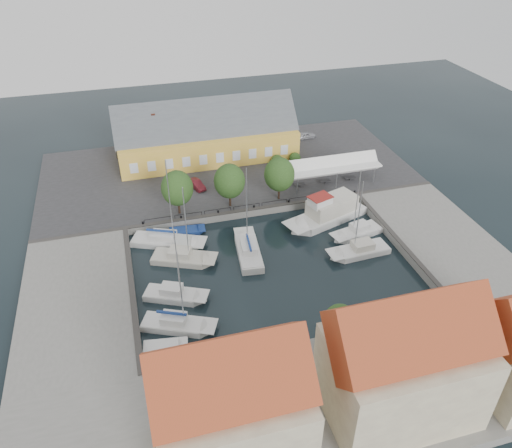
{
  "coord_description": "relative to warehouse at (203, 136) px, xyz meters",
  "views": [
    {
      "loc": [
        -14.35,
        -45.21,
        37.2
      ],
      "look_at": [
        0.0,
        6.0,
        1.5
      ],
      "focal_mm": 35.0,
      "sensor_mm": 36.0,
      "label": 1
    }
  ],
  "objects": [
    {
      "name": "townhouses",
      "position": [
        4.52,
        -51.6,
        1.4
      ],
      "size": [
        36.3,
        8.5,
        12.0
      ],
      "color": "beige",
      "rests_on": "south_bank"
    },
    {
      "name": "west_boat_b",
      "position": [
        -7.44,
        -25.49,
        -4.17
      ],
      "size": [
        8.19,
        5.59,
        10.81
      ],
      "color": "beige",
      "rests_on": "ground"
    },
    {
      "name": "quay_edge_fittings",
      "position": [
        2.62,
        -23.61,
        -3.37
      ],
      "size": [
        56.0,
        24.72,
        0.4
      ],
      "color": "#383533",
      "rests_on": "north_quay"
    },
    {
      "name": "west_boat_d",
      "position": [
        -9.65,
        -36.34,
        -4.16
      ],
      "size": [
        7.92,
        5.28,
        10.47
      ],
      "color": "silver",
      "rests_on": "ground"
    },
    {
      "name": "west_boat_c",
      "position": [
        -9.29,
        -31.81,
        -4.17
      ],
      "size": [
        7.31,
        5.01,
        9.78
      ],
      "color": "silver",
      "rests_on": "ground"
    },
    {
      "name": "ground",
      "position": [
        2.6,
        -28.36,
        -4.43
      ],
      "size": [
        140.0,
        140.0,
        0.0
      ],
      "primitive_type": "plane",
      "color": "black",
      "rests_on": "ground"
    },
    {
      "name": "warehouse",
      "position": [
        0.0,
        0.0,
        0.0
      ],
      "size": [
        28.56,
        14.0,
        9.55
      ],
      "color": "gold",
      "rests_on": "north_quay"
    },
    {
      "name": "quay_trees",
      "position": [
        0.6,
        -16.36,
        0.45
      ],
      "size": [
        18.2,
        4.2,
        6.3
      ],
      "color": "black",
      "rests_on": "north_quay"
    },
    {
      "name": "car_silver",
      "position": [
        18.42,
        1.89,
        -2.83
      ],
      "size": [
        3.7,
        1.91,
        1.2
      ],
      "primitive_type": "imported",
      "rotation": [
        0.0,
        0.0,
        1.71
      ],
      "color": "#B8BAC0",
      "rests_on": "north_quay"
    },
    {
      "name": "launch_sw",
      "position": [
        -11.26,
        -38.83,
        -4.34
      ],
      "size": [
        4.53,
        2.25,
        0.98
      ],
      "color": "silver",
      "rests_on": "ground"
    },
    {
      "name": "trawler",
      "position": [
        12.81,
        -21.83,
        -3.41
      ],
      "size": [
        12.53,
        7.2,
        5.0
      ],
      "color": "silver",
      "rests_on": "ground"
    },
    {
      "name": "launch_nw",
      "position": [
        -6.07,
        -19.7,
        -4.34
      ],
      "size": [
        4.83,
        2.23,
        0.88
      ],
      "color": "navy",
      "rests_on": "ground"
    },
    {
      "name": "tent_canopy",
      "position": [
        16.6,
        -13.86,
        -0.74
      ],
      "size": [
        14.0,
        4.0,
        2.83
      ],
      "color": "white",
      "rests_on": "north_quay"
    },
    {
      "name": "east_boat_b",
      "position": [
        13.7,
        -29.89,
        -4.17
      ],
      "size": [
        8.04,
        3.03,
        10.83
      ],
      "color": "silver",
      "rests_on": "ground"
    },
    {
      "name": "center_sailboat",
      "position": [
        0.5,
        -26.36,
        -4.06
      ],
      "size": [
        3.51,
        8.93,
        12.02
      ],
      "color": "silver",
      "rests_on": "ground"
    },
    {
      "name": "east_boat_a",
      "position": [
        15.13,
        -26.16,
        -4.17
      ],
      "size": [
        7.36,
        3.82,
        10.22
      ],
      "color": "silver",
      "rests_on": "ground"
    },
    {
      "name": "west_boat_a",
      "position": [
        -8.83,
        -21.52,
        -4.16
      ],
      "size": [
        9.66,
        6.27,
        12.45
      ],
      "color": "silver",
      "rests_on": "ground"
    },
    {
      "name": "west_quay",
      "position": [
        -19.4,
        -30.36,
        -3.93
      ],
      "size": [
        12.0,
        24.0,
        1.0
      ],
      "primitive_type": "cube",
      "color": "slate",
      "rests_on": "ground"
    },
    {
      "name": "north_quay",
      "position": [
        2.6,
        -5.36,
        -3.93
      ],
      "size": [
        56.0,
        26.0,
        1.0
      ],
      "primitive_type": "cube",
      "color": "#2D2D30",
      "rests_on": "ground"
    },
    {
      "name": "car_red",
      "position": [
        -2.97,
        -10.18,
        -2.83
      ],
      "size": [
        2.35,
        3.83,
        1.19
      ],
      "primitive_type": "imported",
      "rotation": [
        0.0,
        0.0,
        0.33
      ],
      "color": "#5B141C",
      "rests_on": "north_quay"
    },
    {
      "name": "east_quay",
      "position": [
        24.6,
        -30.36,
        -3.93
      ],
      "size": [
        12.0,
        24.0,
        1.0
      ],
      "primitive_type": "cube",
      "color": "slate",
      "rests_on": "ground"
    },
    {
      "name": "south_bank",
      "position": [
        2.6,
        -49.36,
        -3.93
      ],
      "size": [
        56.0,
        14.0,
        1.0
      ],
      "primitive_type": "cube",
      "color": "slate",
      "rests_on": "ground"
    }
  ]
}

